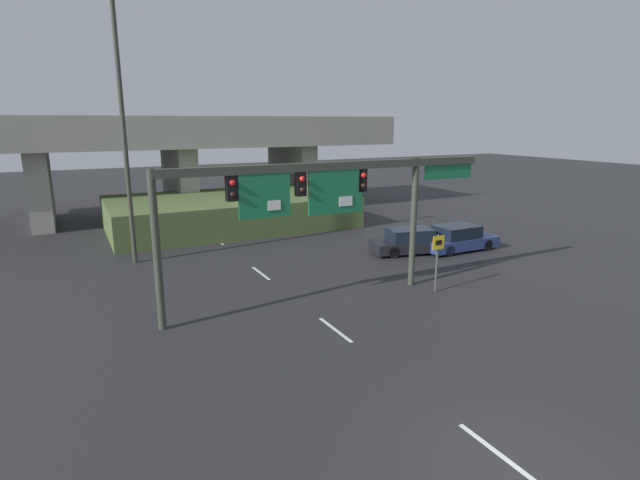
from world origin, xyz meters
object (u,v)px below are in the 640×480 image
object	(u,v)px
parked_sedan_near_right	(412,242)
parked_sedan_mid_right	(458,239)
speed_limit_sign	(437,255)
signal_gantry	(323,191)
highway_light_pole_near	(123,128)

from	to	relation	value
parked_sedan_near_right	parked_sedan_mid_right	xyz separation A→B (m)	(2.79, -0.71, 0.02)
speed_limit_sign	parked_sedan_mid_right	xyz separation A→B (m)	(5.91, 5.18, -1.01)
signal_gantry	parked_sedan_mid_right	bearing A→B (deg)	19.78
highway_light_pole_near	parked_sedan_mid_right	xyz separation A→B (m)	(17.13, -5.76, -6.34)
parked_sedan_near_right	parked_sedan_mid_right	size ratio (longest dim) A/B	1.06
highway_light_pole_near	signal_gantry	bearing A→B (deg)	-57.12
highway_light_pole_near	parked_sedan_near_right	bearing A→B (deg)	-19.43
signal_gantry	parked_sedan_mid_right	distance (m)	12.21
speed_limit_sign	parked_sedan_mid_right	world-z (taller)	speed_limit_sign
signal_gantry	parked_sedan_near_right	distance (m)	10.12
parked_sedan_near_right	highway_light_pole_near	bearing A→B (deg)	173.47
signal_gantry	speed_limit_sign	size ratio (longest dim) A/B	5.58
highway_light_pole_near	parked_sedan_near_right	size ratio (longest dim) A/B	2.68
signal_gantry	speed_limit_sign	bearing A→B (deg)	-14.39
highway_light_pole_near	parked_sedan_mid_right	distance (m)	19.15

